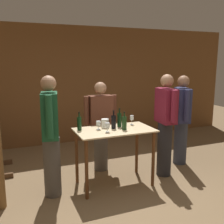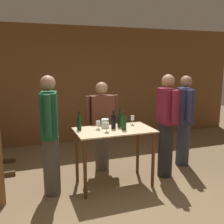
# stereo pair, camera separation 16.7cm
# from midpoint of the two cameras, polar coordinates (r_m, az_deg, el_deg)

# --- Properties ---
(ground_plane) EXTENTS (14.00, 14.00, 0.00)m
(ground_plane) POSITION_cam_midpoint_polar(r_m,az_deg,el_deg) (3.87, 4.66, -18.53)
(ground_plane) COLOR brown
(back_wall) EXTENTS (8.40, 0.05, 2.70)m
(back_wall) POSITION_cam_midpoint_polar(r_m,az_deg,el_deg) (6.21, -6.50, 5.82)
(back_wall) COLOR brown
(back_wall) RESTS_ON ground_plane
(tasting_table) EXTENTS (1.18, 0.67, 0.89)m
(tasting_table) POSITION_cam_midpoint_polar(r_m,az_deg,el_deg) (4.02, 1.68, -6.14)
(tasting_table) COLOR beige
(tasting_table) RESTS_ON ground_plane
(wine_bottle_far_left) EXTENTS (0.07, 0.07, 0.28)m
(wine_bottle_far_left) POSITION_cam_midpoint_polar(r_m,az_deg,el_deg) (3.93, -5.97, -2.35)
(wine_bottle_far_left) COLOR black
(wine_bottle_far_left) RESTS_ON tasting_table
(wine_bottle_left) EXTENTS (0.07, 0.07, 0.29)m
(wine_bottle_left) POSITION_cam_midpoint_polar(r_m,az_deg,el_deg) (3.99, 1.46, -2.08)
(wine_bottle_left) COLOR black
(wine_bottle_left) RESTS_ON tasting_table
(wine_bottle_center) EXTENTS (0.07, 0.07, 0.28)m
(wine_bottle_center) POSITION_cam_midpoint_polar(r_m,az_deg,el_deg) (3.93, 3.85, -2.38)
(wine_bottle_center) COLOR #193819
(wine_bottle_center) RESTS_ON tasting_table
(wine_bottle_right) EXTENTS (0.07, 0.07, 0.30)m
(wine_bottle_right) POSITION_cam_midpoint_polar(r_m,az_deg,el_deg) (4.09, 2.83, -1.66)
(wine_bottle_right) COLOR black
(wine_bottle_right) RESTS_ON tasting_table
(wine_glass_near_left) EXTENTS (0.07, 0.07, 0.13)m
(wine_glass_near_left) POSITION_cam_midpoint_polar(r_m,az_deg,el_deg) (3.96, -1.82, -2.47)
(wine_glass_near_left) COLOR silver
(wine_glass_near_left) RESTS_ON tasting_table
(wine_glass_near_center) EXTENTS (0.07, 0.07, 0.14)m
(wine_glass_near_center) POSITION_cam_midpoint_polar(r_m,az_deg,el_deg) (3.80, 0.08, -2.93)
(wine_glass_near_center) COLOR silver
(wine_glass_near_center) RESTS_ON tasting_table
(wine_glass_near_right) EXTENTS (0.06, 0.06, 0.15)m
(wine_glass_near_right) POSITION_cam_midpoint_polar(r_m,az_deg,el_deg) (4.25, 5.60, -1.37)
(wine_glass_near_right) COLOR silver
(wine_glass_near_right) RESTS_ON tasting_table
(ice_bucket) EXTENTS (0.12, 0.12, 0.13)m
(ice_bucket) POSITION_cam_midpoint_polar(r_m,az_deg,el_deg) (4.07, -0.33, -2.45)
(ice_bucket) COLOR white
(ice_bucket) RESTS_ON tasting_table
(person_host) EXTENTS (0.34, 0.56, 1.65)m
(person_host) POSITION_cam_midpoint_polar(r_m,az_deg,el_deg) (4.96, 16.36, -1.43)
(person_host) COLOR #333847
(person_host) RESTS_ON ground_plane
(person_visitor_with_scarf) EXTENTS (0.59, 0.24, 1.56)m
(person_visitor_with_scarf) POSITION_cam_midpoint_polar(r_m,az_deg,el_deg) (4.55, -1.17, -2.76)
(person_visitor_with_scarf) COLOR #4C4742
(person_visitor_with_scarf) RESTS_ON ground_plane
(person_visitor_bearded) EXTENTS (0.29, 0.58, 1.72)m
(person_visitor_bearded) POSITION_cam_midpoint_polar(r_m,az_deg,el_deg) (3.76, -12.10, -4.58)
(person_visitor_bearded) COLOR #4C4742
(person_visitor_bearded) RESTS_ON ground_plane
(person_visitor_near_door) EXTENTS (0.25, 0.59, 1.70)m
(person_visitor_near_door) POSITION_cam_midpoint_polar(r_m,az_deg,el_deg) (4.38, 12.84, -2.51)
(person_visitor_near_door) COLOR #232328
(person_visitor_near_door) RESTS_ON ground_plane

